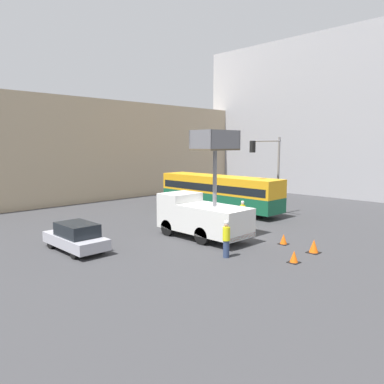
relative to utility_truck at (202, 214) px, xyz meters
name	(u,v)px	position (x,y,z in m)	size (l,w,h in m)	color
ground_plane	(229,237)	(1.32, -1.06, -1.53)	(120.00, 120.00, 0.00)	#38383A
building_backdrop_far	(56,150)	(1.32, 22.63, 3.60)	(44.00, 10.00, 10.27)	tan
building_backdrop_side	(326,118)	(27.89, 5.85, 7.39)	(10.00, 28.00, 17.85)	#9E9EA3
utility_truck	(202,214)	(0.00, 0.00, 0.00)	(2.57, 6.03, 6.56)	silver
city_bus	(219,190)	(7.92, 5.57, 0.27)	(2.53, 11.81, 3.05)	#145638
traffic_light_pole	(270,163)	(9.14, 1.27, 2.71)	(3.15, 2.90, 6.33)	slate
road_worker_near_truck	(226,239)	(-1.98, -3.65, -0.55)	(0.38, 0.38, 1.94)	navy
road_worker_directing	(242,213)	(4.81, 0.58, -0.65)	(0.38, 0.38, 1.76)	navy
traffic_cone_near_truck	(314,247)	(1.97, -6.40, -1.19)	(0.63, 0.63, 0.72)	black
traffic_cone_mid_road	(294,257)	(-0.28, -6.54, -1.25)	(0.53, 0.53, 0.61)	black
traffic_cone_far_side	(284,239)	(2.34, -4.33, -1.25)	(0.53, 0.53, 0.60)	black
parked_car_curbside	(76,237)	(-6.86, 2.85, -0.76)	(1.80, 4.31, 1.55)	#A8A8B2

